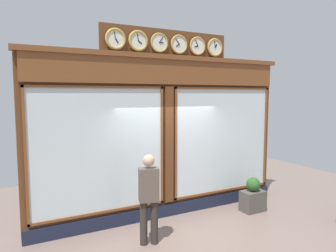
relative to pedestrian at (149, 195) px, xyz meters
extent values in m
cube|color=#5B3319|center=(-0.95, -1.19, 0.84)|extent=(6.11, 0.30, 3.53)
cube|color=#191E33|center=(-0.95, -1.02, -0.79)|extent=(6.11, 0.08, 0.28)
cube|color=brown|center=(-0.95, -1.00, 2.33)|extent=(5.98, 0.08, 0.54)
cube|color=brown|center=(-0.95, -1.02, 2.65)|extent=(6.23, 0.20, 0.10)
cube|color=silver|center=(-2.51, -1.02, 0.72)|extent=(2.70, 0.02, 2.50)
cube|color=brown|center=(-2.51, -1.00, 1.99)|extent=(2.80, 0.04, 0.05)
cube|color=brown|center=(-2.51, -1.00, -0.56)|extent=(2.80, 0.04, 0.05)
cube|color=brown|center=(-3.88, -1.00, 0.72)|extent=(0.05, 0.04, 2.60)
cube|color=brown|center=(-1.13, -1.00, 0.72)|extent=(0.05, 0.04, 2.60)
cube|color=silver|center=(0.60, -1.02, 0.72)|extent=(2.70, 0.02, 2.50)
cube|color=brown|center=(0.60, -1.00, 1.99)|extent=(2.80, 0.04, 0.05)
cube|color=brown|center=(0.60, -1.00, -0.56)|extent=(2.80, 0.04, 0.05)
cube|color=brown|center=(1.97, -1.00, 0.72)|extent=(0.05, 0.04, 2.60)
cube|color=brown|center=(-0.78, -1.00, 0.72)|extent=(0.05, 0.04, 2.60)
cube|color=#5B3319|center=(-0.95, -1.01, 0.72)|extent=(0.20, 0.10, 2.60)
cube|color=#5B3319|center=(-0.95, -1.06, 2.94)|extent=(3.03, 0.06, 0.61)
cylinder|color=silver|center=(-2.16, -0.98, 2.94)|extent=(0.34, 0.02, 0.34)
torus|color=#B79347|center=(-2.16, -0.98, 2.94)|extent=(0.43, 0.05, 0.43)
cube|color=black|center=(-2.19, -0.96, 2.98)|extent=(0.07, 0.01, 0.09)
cube|color=black|center=(-2.16, -0.96, 3.01)|extent=(0.03, 0.01, 0.15)
sphere|color=black|center=(-2.16, -0.96, 2.94)|extent=(0.02, 0.02, 0.02)
cylinder|color=silver|center=(-1.68, -0.98, 2.94)|extent=(0.34, 0.02, 0.34)
torus|color=#B79347|center=(-1.68, -0.98, 2.94)|extent=(0.42, 0.04, 0.42)
cube|color=black|center=(-1.64, -0.96, 2.92)|extent=(0.09, 0.01, 0.05)
cube|color=black|center=(-1.65, -0.96, 3.00)|extent=(0.08, 0.01, 0.14)
sphere|color=black|center=(-1.68, -0.96, 2.94)|extent=(0.02, 0.02, 0.02)
cylinder|color=silver|center=(-1.20, -0.98, 2.94)|extent=(0.34, 0.02, 0.34)
torus|color=#B79347|center=(-1.20, -0.98, 2.94)|extent=(0.42, 0.05, 0.42)
cube|color=black|center=(-1.16, -0.96, 2.91)|extent=(0.09, 0.01, 0.07)
cube|color=black|center=(-1.15, -0.96, 3.00)|extent=(0.10, 0.01, 0.12)
sphere|color=black|center=(-1.20, -0.96, 2.94)|extent=(0.02, 0.02, 0.02)
cylinder|color=silver|center=(-0.71, -0.98, 2.94)|extent=(0.34, 0.02, 0.34)
torus|color=#B79347|center=(-0.71, -0.98, 2.94)|extent=(0.41, 0.04, 0.41)
cube|color=black|center=(-0.76, -0.96, 2.94)|extent=(0.09, 0.01, 0.02)
cube|color=black|center=(-0.75, -0.96, 3.00)|extent=(0.09, 0.01, 0.13)
sphere|color=black|center=(-0.71, -0.96, 2.94)|extent=(0.02, 0.02, 0.02)
cylinder|color=silver|center=(-0.23, -0.98, 2.94)|extent=(0.34, 0.02, 0.34)
torus|color=#B79347|center=(-0.23, -0.98, 2.94)|extent=(0.43, 0.06, 0.43)
cube|color=black|center=(-0.27, -0.96, 2.91)|extent=(0.09, 0.01, 0.07)
cube|color=black|center=(-0.22, -0.96, 3.01)|extent=(0.04, 0.01, 0.15)
sphere|color=black|center=(-0.23, -0.96, 2.94)|extent=(0.02, 0.02, 0.02)
cylinder|color=silver|center=(0.26, -0.98, 2.94)|extent=(0.34, 0.02, 0.34)
torus|color=#B79347|center=(0.26, -0.98, 2.94)|extent=(0.43, 0.06, 0.43)
cube|color=black|center=(0.23, -0.96, 2.90)|extent=(0.07, 0.01, 0.09)
cube|color=black|center=(0.27, -0.96, 3.01)|extent=(0.04, 0.01, 0.14)
sphere|color=black|center=(0.26, -0.96, 2.94)|extent=(0.02, 0.02, 0.02)
cylinder|color=#312A24|center=(0.10, -0.03, -0.52)|extent=(0.14, 0.14, 0.82)
cylinder|color=#312A24|center=(-0.10, 0.03, -0.52)|extent=(0.14, 0.14, 0.82)
cube|color=brown|center=(0.00, 0.00, 0.20)|extent=(0.41, 0.31, 0.62)
sphere|color=tan|center=(0.00, 0.00, 0.65)|extent=(0.22, 0.22, 0.22)
cube|color=#4C4742|center=(-2.87, -0.34, -0.69)|extent=(0.56, 0.36, 0.49)
sphere|color=#285623|center=(-2.87, -0.34, -0.28)|extent=(0.33, 0.33, 0.33)
camera|label=1|loc=(2.32, 5.09, 1.84)|focal=33.45mm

